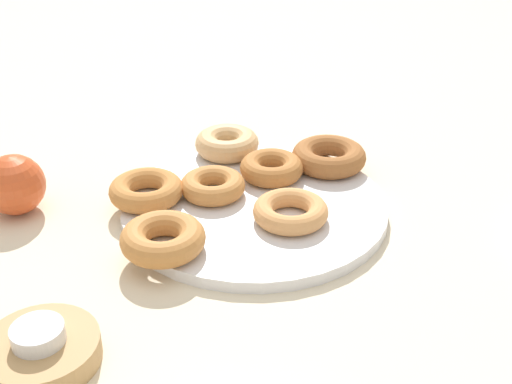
# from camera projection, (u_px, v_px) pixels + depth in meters

# --- Properties ---
(ground_plane) EXTENTS (2.40, 2.40, 0.00)m
(ground_plane) POSITION_uv_depth(u_px,v_px,m) (255.00, 212.00, 0.77)
(ground_plane) COLOR beige
(donut_plate) EXTENTS (0.31, 0.31, 0.01)m
(donut_plate) POSITION_uv_depth(u_px,v_px,m) (255.00, 207.00, 0.77)
(donut_plate) COLOR silver
(donut_plate) RESTS_ON ground_plane
(donut_0) EXTENTS (0.11, 0.11, 0.03)m
(donut_0) POSITION_uv_depth(u_px,v_px,m) (272.00, 168.00, 0.81)
(donut_0) COLOR #AD6B33
(donut_0) RESTS_ON donut_plate
(donut_1) EXTENTS (0.12, 0.12, 0.03)m
(donut_1) POSITION_uv_depth(u_px,v_px,m) (163.00, 239.00, 0.67)
(donut_1) COLOR #BC7A3D
(donut_1) RESTS_ON donut_plate
(donut_2) EXTENTS (0.12, 0.12, 0.02)m
(donut_2) POSITION_uv_depth(u_px,v_px,m) (146.00, 190.00, 0.76)
(donut_2) COLOR #BC7A3D
(donut_2) RESTS_ON donut_plate
(donut_3) EXTENTS (0.11, 0.11, 0.02)m
(donut_3) POSITION_uv_depth(u_px,v_px,m) (213.00, 186.00, 0.77)
(donut_3) COLOR #BC7A3D
(donut_3) RESTS_ON donut_plate
(donut_4) EXTENTS (0.10, 0.10, 0.03)m
(donut_4) POSITION_uv_depth(u_px,v_px,m) (227.00, 143.00, 0.87)
(donut_4) COLOR tan
(donut_4) RESTS_ON donut_plate
(donut_5) EXTENTS (0.11, 0.11, 0.03)m
(donut_5) POSITION_uv_depth(u_px,v_px,m) (329.00, 156.00, 0.83)
(donut_5) COLOR #995B2D
(donut_5) RESTS_ON donut_plate
(donut_6) EXTENTS (0.12, 0.12, 0.02)m
(donut_6) POSITION_uv_depth(u_px,v_px,m) (291.00, 211.00, 0.72)
(donut_6) COLOR tan
(donut_6) RESTS_ON donut_plate
(candle_holder) EXTENTS (0.10, 0.10, 0.02)m
(candle_holder) POSITION_uv_depth(u_px,v_px,m) (42.00, 351.00, 0.56)
(candle_holder) COLOR tan
(candle_holder) RESTS_ON ground_plane
(tealight) EXTENTS (0.04, 0.04, 0.01)m
(tealight) POSITION_uv_depth(u_px,v_px,m) (38.00, 334.00, 0.55)
(tealight) COLOR silver
(tealight) RESTS_ON candle_holder
(apple) EXTENTS (0.07, 0.07, 0.07)m
(apple) POSITION_uv_depth(u_px,v_px,m) (14.00, 185.00, 0.76)
(apple) COLOR #CC4C23
(apple) RESTS_ON ground_plane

